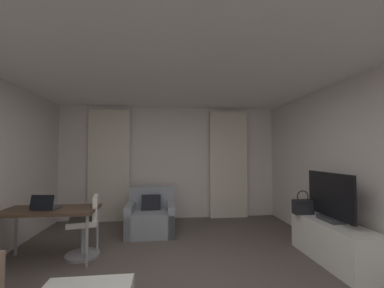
# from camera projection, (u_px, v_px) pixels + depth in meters

# --- Properties ---
(wall_window) EXTENTS (5.12, 0.06, 2.60)m
(wall_window) POSITION_uv_depth(u_px,v_px,m) (170.00, 162.00, 5.64)
(wall_window) COLOR silver
(wall_window) RESTS_ON ground
(wall_right) EXTENTS (0.06, 6.12, 2.60)m
(wall_right) POSITION_uv_depth(u_px,v_px,m) (384.00, 171.00, 2.92)
(wall_right) COLOR silver
(wall_right) RESTS_ON ground
(ceiling) EXTENTS (5.12, 6.12, 0.06)m
(ceiling) POSITION_uv_depth(u_px,v_px,m) (177.00, 54.00, 2.69)
(ceiling) COLOR white
(ceiling) RESTS_ON wall_left
(curtain_left_panel) EXTENTS (0.90, 0.06, 2.50)m
(curtain_left_panel) POSITION_uv_depth(u_px,v_px,m) (109.00, 165.00, 5.36)
(curtain_left_panel) COLOR beige
(curtain_left_panel) RESTS_ON ground
(curtain_right_panel) EXTENTS (0.90, 0.06, 2.50)m
(curtain_right_panel) POSITION_uv_depth(u_px,v_px,m) (229.00, 164.00, 5.67)
(curtain_right_panel) COLOR beige
(curtain_right_panel) RESTS_ON ground
(armchair) EXTENTS (0.88, 0.79, 0.84)m
(armchair) POSITION_uv_depth(u_px,v_px,m) (151.00, 218.00, 4.55)
(armchair) COLOR gray
(armchair) RESTS_ON ground
(desk) EXTENTS (1.27, 0.60, 0.72)m
(desk) POSITION_uv_depth(u_px,v_px,m) (50.00, 214.00, 3.39)
(desk) COLOR #4C3828
(desk) RESTS_ON ground
(desk_chair) EXTENTS (0.48, 0.48, 0.88)m
(desk_chair) POSITION_uv_depth(u_px,v_px,m) (86.00, 229.00, 3.54)
(desk_chair) COLOR gray
(desk_chair) RESTS_ON ground
(laptop) EXTENTS (0.35, 0.29, 0.22)m
(laptop) POSITION_uv_depth(u_px,v_px,m) (45.00, 206.00, 3.35)
(laptop) COLOR #2D2D33
(laptop) RESTS_ON desk
(tv_console) EXTENTS (0.47, 1.32, 0.56)m
(tv_console) POSITION_uv_depth(u_px,v_px,m) (333.00, 242.00, 3.32)
(tv_console) COLOR white
(tv_console) RESTS_ON ground
(tv_flatscreen) EXTENTS (0.20, 0.91, 0.68)m
(tv_flatscreen) POSITION_uv_depth(u_px,v_px,m) (330.00, 198.00, 3.38)
(tv_flatscreen) COLOR #333338
(tv_flatscreen) RESTS_ON tv_console
(handbag_primary) EXTENTS (0.30, 0.14, 0.37)m
(handbag_primary) POSITION_uv_depth(u_px,v_px,m) (303.00, 206.00, 3.77)
(handbag_primary) COLOR black
(handbag_primary) RESTS_ON tv_console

